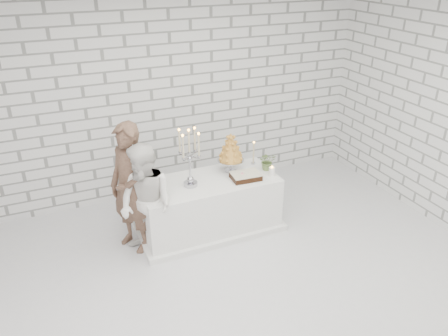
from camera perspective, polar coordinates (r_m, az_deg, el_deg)
The scene contains 12 objects.
ground at distance 5.25m, azimuth 2.80°, elevation -14.71°, with size 6.00×5.00×0.01m, color silver.
ceiling at distance 3.98m, azimuth 3.79°, elevation 19.91°, with size 6.00×5.00×0.01m, color white.
wall_back at distance 6.58m, azimuth -6.63°, elevation 8.99°, with size 6.00×0.01×3.00m, color white.
cake_table at distance 5.93m, azimuth -1.93°, elevation -4.82°, with size 1.80×0.80×0.75m, color white.
groom at distance 5.49m, azimuth -11.96°, elevation -2.60°, with size 0.61×0.40×1.68m, color #493328.
bride at distance 5.32m, azimuth -9.94°, elevation -4.60°, with size 0.72×0.56×1.49m, color white.
candelabra at distance 5.46m, azimuth -4.44°, elevation 1.28°, with size 0.31×0.31×0.77m, color #A8A8B2, non-canonical shape.
croquembouche at distance 5.87m, azimuth 0.87°, elevation 2.01°, with size 0.36×0.36×0.55m, color #9F651D, non-canonical shape.
chocolate_cake at distance 5.77m, azimuth 2.81°, elevation -1.05°, with size 0.37×0.26×0.08m, color black.
pillar_candle at distance 5.87m, azimuth 6.18°, elevation -0.46°, with size 0.08×0.08×0.12m, color white.
extra_taper at distance 6.13m, azimuth 3.83°, elevation 1.86°, with size 0.06×0.06×0.32m, color beige.
flowers at distance 6.01m, azimuth 5.61°, elevation 0.90°, with size 0.23×0.20×0.25m, color #546C3A.
Camera 1 is at (-1.80, -3.52, 3.44)m, focal length 35.53 mm.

